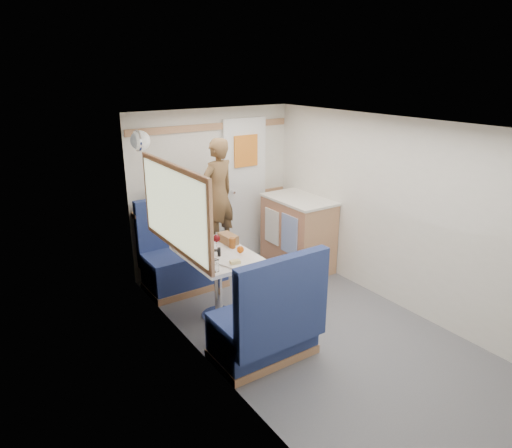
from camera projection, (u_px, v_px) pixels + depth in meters
floor at (331, 342)px, 4.30m from camera, size 4.50×4.50×0.00m
ceiling at (345, 127)px, 3.65m from camera, size 4.50×4.50×0.00m
wall_back at (213, 189)px, 5.74m from camera, size 2.20×0.02×2.00m
wall_left at (229, 274)px, 3.39m from camera, size 0.02×4.50×2.00m
wall_right at (419, 221)px, 4.55m from camera, size 0.02×4.50×2.00m
oak_trim_low at (215, 201)px, 5.77m from camera, size 2.15×0.02×0.08m
oak_trim_high at (212, 127)px, 5.47m from camera, size 2.15×0.02×0.08m
side_window at (174, 208)px, 4.11m from camera, size 0.04×1.30×0.72m
rear_door at (245, 187)px, 5.96m from camera, size 0.62×0.12×1.86m
dinette_table at (218, 267)px, 4.56m from camera, size 0.62×0.92×0.72m
bench_far at (182, 262)px, 5.32m from camera, size 0.90×0.59×1.05m
bench_near at (267, 329)px, 3.96m from camera, size 0.90×0.59×1.05m
ledge at (170, 209)px, 5.34m from camera, size 0.90×0.14×0.04m
dome_light at (140, 141)px, 4.64m from camera, size 0.20×0.20×0.20m
galley_counter at (298, 233)px, 5.79m from camera, size 0.57×0.92×0.92m
person at (218, 194)px, 5.18m from camera, size 0.53×0.41×1.28m
duffel_bag at (177, 196)px, 5.34m from camera, size 0.58×0.41×0.25m
tray at (236, 262)px, 4.27m from camera, size 0.39×0.44×0.02m
orange_fruit at (240, 250)px, 4.44m from camera, size 0.07×0.07×0.07m
cheese_block at (235, 262)px, 4.20m from camera, size 0.10×0.07×0.03m
wine_glass at (217, 239)px, 4.52m from camera, size 0.08×0.08×0.17m
tumbler_left at (215, 266)px, 4.08m from camera, size 0.07×0.07×0.11m
tumbler_mid at (207, 241)px, 4.63m from camera, size 0.07×0.07×0.12m
beer_glass at (232, 243)px, 4.61m from camera, size 0.07×0.07×0.10m
pepper_grinder at (219, 252)px, 4.41m from camera, size 0.03×0.03×0.09m
bread_loaf at (228, 239)px, 4.74m from camera, size 0.13×0.23×0.09m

